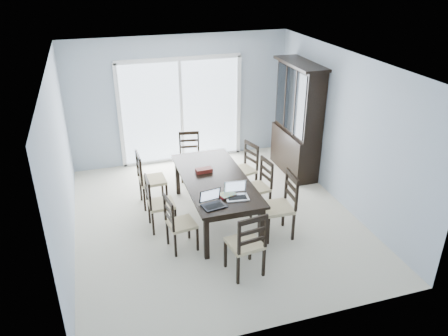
{
  "coord_description": "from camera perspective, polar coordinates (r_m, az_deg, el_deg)",
  "views": [
    {
      "loc": [
        -1.7,
        -5.96,
        3.94
      ],
      "look_at": [
        0.15,
        0.0,
        0.9
      ],
      "focal_mm": 35.0,
      "sensor_mm": 36.0,
      "label": 1
    }
  ],
  "objects": [
    {
      "name": "back_wall",
      "position": [
        9.02,
        -5.7,
        8.81
      ],
      "size": [
        4.5,
        0.02,
        2.6
      ],
      "primitive_type": "cube",
      "color": "#9EACBC",
      "rests_on": "floor"
    },
    {
      "name": "game_box",
      "position": [
        7.14,
        -2.64,
        -0.31
      ],
      "size": [
        0.27,
        0.15,
        0.07
      ],
      "primitive_type": "cube",
      "rotation": [
        0.0,
        0.0,
        0.06
      ],
      "color": "#521011",
      "rests_on": "dining_table"
    },
    {
      "name": "hot_tub",
      "position": [
        10.28,
        -7.9,
        5.94
      ],
      "size": [
        1.83,
        1.64,
        0.92
      ],
      "rotation": [
        0.0,
        0.0,
        -0.03
      ],
      "color": "maroon",
      "rests_on": "balcony"
    },
    {
      "name": "chair_left_mid",
      "position": [
        6.88,
        -8.99,
        -3.87
      ],
      "size": [
        0.41,
        0.4,
        1.05
      ],
      "rotation": [
        0.0,
        0.0,
        -1.55
      ],
      "color": "black",
      "rests_on": "floor"
    },
    {
      "name": "china_hutch",
      "position": [
        8.6,
        9.54,
        6.12
      ],
      "size": [
        0.5,
        1.38,
        2.2
      ],
      "color": "black",
      "rests_on": "floor"
    },
    {
      "name": "chair_right_mid",
      "position": [
        7.33,
        4.83,
        -1.58
      ],
      "size": [
        0.46,
        0.45,
        1.06
      ],
      "rotation": [
        0.0,
        0.0,
        1.71
      ],
      "color": "black",
      "rests_on": "floor"
    },
    {
      "name": "sliding_door",
      "position": [
        9.06,
        -5.61,
        7.49
      ],
      "size": [
        2.52,
        0.05,
        2.18
      ],
      "color": "silver",
      "rests_on": "floor"
    },
    {
      "name": "chair_end_near",
      "position": [
        5.8,
        3.2,
        -9.19
      ],
      "size": [
        0.49,
        0.5,
        1.14
      ],
      "rotation": [
        0.0,
        0.0,
        0.14
      ],
      "color": "black",
      "rests_on": "floor"
    },
    {
      "name": "chair_right_far",
      "position": [
        7.91,
        2.96,
        0.69
      ],
      "size": [
        0.52,
        0.51,
        1.08
      ],
      "rotation": [
        0.0,
        0.0,
        1.86
      ],
      "color": "black",
      "rests_on": "floor"
    },
    {
      "name": "laptop_dark",
      "position": [
        6.17,
        -1.31,
        -4.62
      ],
      "size": [
        0.36,
        0.28,
        0.22
      ],
      "rotation": [
        0.0,
        0.0,
        0.17
      ],
      "color": "black",
      "rests_on": "dining_table"
    },
    {
      "name": "book_stack",
      "position": [
        6.44,
        0.37,
        -3.53
      ],
      "size": [
        0.28,
        0.24,
        0.04
      ],
      "rotation": [
        0.0,
        0.0,
        0.16
      ],
      "color": "maroon",
      "rests_on": "dining_table"
    },
    {
      "name": "chair_left_far",
      "position": [
        7.54,
        -10.12,
        -0.74
      ],
      "size": [
        0.46,
        0.44,
        1.14
      ],
      "rotation": [
        0.0,
        0.0,
        -1.54
      ],
      "color": "black",
      "rests_on": "floor"
    },
    {
      "name": "balcony",
      "position": [
        10.4,
        -6.53,
        3.23
      ],
      "size": [
        4.5,
        2.0,
        0.1
      ],
      "primitive_type": "cube",
      "color": "gray",
      "rests_on": "ground"
    },
    {
      "name": "chair_end_far",
      "position": [
        8.47,
        -4.51,
        2.32
      ],
      "size": [
        0.46,
        0.47,
        1.05
      ],
      "rotation": [
        0.0,
        0.0,
        2.97
      ],
      "color": "black",
      "rests_on": "floor"
    },
    {
      "name": "railing",
      "position": [
        11.12,
        -7.71,
        7.98
      ],
      "size": [
        4.5,
        0.06,
        1.1
      ],
      "primitive_type": "cube",
      "color": "#99999E",
      "rests_on": "balcony"
    },
    {
      "name": "chair_right_near",
      "position": [
        6.69,
        7.8,
        -3.97
      ],
      "size": [
        0.48,
        0.47,
        1.19
      ],
      "rotation": [
        0.0,
        0.0,
        1.53
      ],
      "color": "black",
      "rests_on": "floor"
    },
    {
      "name": "chair_left_near",
      "position": [
        6.37,
        -6.33,
        -6.52
      ],
      "size": [
        0.45,
        0.44,
        1.01
      ],
      "rotation": [
        0.0,
        0.0,
        -1.42
      ],
      "color": "black",
      "rests_on": "floor"
    },
    {
      "name": "floor",
      "position": [
        7.34,
        -1.13,
        -6.5
      ],
      "size": [
        5.0,
        5.0,
        0.0
      ],
      "primitive_type": "plane",
      "color": "beige",
      "rests_on": "ground"
    },
    {
      "name": "cell_phone",
      "position": [
        6.19,
        0.03,
        -4.99
      ],
      "size": [
        0.11,
        0.09,
        0.01
      ],
      "primitive_type": "cube",
      "rotation": [
        0.0,
        0.0,
        -0.5
      ],
      "color": "black",
      "rests_on": "dining_table"
    },
    {
      "name": "dining_table",
      "position": [
        7.0,
        -1.18,
        -1.85
      ],
      "size": [
        1.0,
        2.2,
        0.75
      ],
      "color": "black",
      "rests_on": "floor"
    },
    {
      "name": "wall_right",
      "position": [
        7.62,
        15.31,
        4.74
      ],
      "size": [
        0.02,
        5.0,
        2.6
      ],
      "primitive_type": "cube",
      "color": "#9EACBC",
      "rests_on": "floor"
    },
    {
      "name": "laptop_silver",
      "position": [
        6.37,
        1.72,
        -3.53
      ],
      "size": [
        0.36,
        0.27,
        0.23
      ],
      "rotation": [
        0.0,
        0.0,
        -0.11
      ],
      "color": "silver",
      "rests_on": "dining_table"
    },
    {
      "name": "ceiling",
      "position": [
        6.34,
        -1.34,
        13.75
      ],
      "size": [
        5.0,
        5.0,
        0.0
      ],
      "primitive_type": "plane",
      "rotation": [
        3.14,
        0.0,
        0.0
      ],
      "color": "white",
      "rests_on": "back_wall"
    },
    {
      "name": "wall_left",
      "position": [
        6.54,
        -20.53,
        0.4
      ],
      "size": [
        0.02,
        5.0,
        2.6
      ],
      "primitive_type": "cube",
      "color": "#9EACBC",
      "rests_on": "floor"
    }
  ]
}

